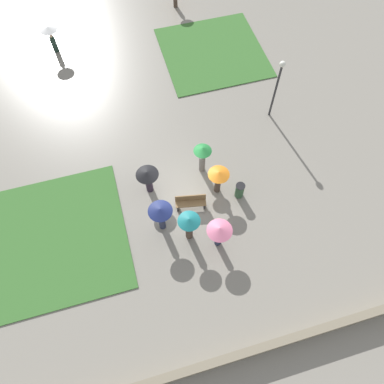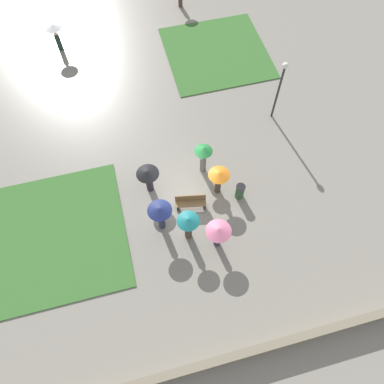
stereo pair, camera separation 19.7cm
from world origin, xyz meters
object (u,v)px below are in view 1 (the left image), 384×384
lone_walker_far_path (50,33)px  crowd_person_green (202,154)px  lamp_post (278,82)px  crowd_person_orange (218,177)px  crowd_person_navy (161,214)px  crowd_person_pink (219,231)px  trash_bin (240,190)px  park_bench (191,202)px  crowd_person_black (148,177)px  crowd_person_teal (189,224)px

lone_walker_far_path → crowd_person_green: bearing=-130.5°
lamp_post → crowd_person_orange: (-4.54, -4.05, -1.26)m
crowd_person_navy → crowd_person_pink: bearing=175.8°
crowd_person_navy → lamp_post: bearing=-116.2°
crowd_person_navy → lone_walker_far_path: bearing=-45.7°
trash_bin → crowd_person_green: crowd_person_green is taller
park_bench → lamp_post: bearing=47.6°
crowd_person_black → crowd_person_navy: bearing=29.8°
crowd_person_green → park_bench: bearing=-32.0°
park_bench → lamp_post: lamp_post is taller
crowd_person_black → lone_walker_far_path: (-3.60, 11.99, 0.11)m
crowd_person_black → park_bench: bearing=76.2°
lone_walker_far_path → crowd_person_teal: bearing=-142.3°
lamp_post → crowd_person_teal: (-6.63, -6.13, -1.20)m
crowd_person_navy → crowd_person_pink: crowd_person_navy is taller
lamp_post → crowd_person_teal: bearing=-137.2°
crowd_person_teal → crowd_person_green: bearing=-79.3°
crowd_person_black → lamp_post: bearing=137.5°
crowd_person_black → crowd_person_teal: size_ratio=0.88×
crowd_person_pink → crowd_person_black: bearing=115.2°
trash_bin → crowd_person_teal: 3.55m
trash_bin → crowd_person_pink: size_ratio=0.54×
park_bench → crowd_person_teal: 1.89m
lone_walker_far_path → crowd_person_navy: bearing=-145.5°
lamp_post → trash_bin: (-3.54, -4.63, -2.10)m
crowd_person_green → lamp_post: bearing=116.8°
crowd_person_black → lone_walker_far_path: lone_walker_far_path is taller
park_bench → crowd_person_orange: crowd_person_orange is taller
park_bench → lamp_post: (6.11, 4.56, 2.12)m
trash_bin → lone_walker_far_path: (-7.96, 13.57, 0.89)m
crowd_person_orange → crowd_person_teal: crowd_person_teal is taller
crowd_person_pink → park_bench: bearing=99.1°
park_bench → trash_bin: size_ratio=1.67×
crowd_person_orange → park_bench: bearing=-136.1°
crowd_person_teal → crowd_person_pink: bearing=-174.4°
crowd_person_green → crowd_person_pink: size_ratio=1.12×
crowd_person_orange → crowd_person_pink: (-0.87, -2.81, 0.07)m
crowd_person_pink → lone_walker_far_path: 16.93m
crowd_person_orange → crowd_person_navy: 3.45m
trash_bin → crowd_person_green: bearing=124.3°
crowd_person_navy → crowd_person_black: 2.24m
crowd_person_navy → park_bench: bearing=-126.6°
crowd_person_orange → lone_walker_far_path: (-6.96, 12.99, 0.04)m
crowd_person_orange → crowd_person_pink: bearing=-81.2°
lamp_post → lone_walker_far_path: size_ratio=2.13×
park_bench → crowd_person_pink: (0.71, -2.30, 0.93)m
crowd_person_green → crowd_person_orange: (0.39, -1.46, -0.08)m
crowd_person_pink → lone_walker_far_path: (-6.09, 15.80, -0.03)m
crowd_person_pink → crowd_person_navy: bearing=138.2°
lamp_post → crowd_person_teal: size_ratio=2.02×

